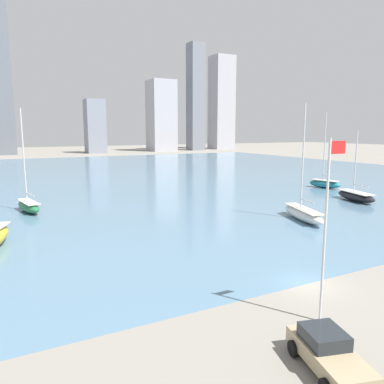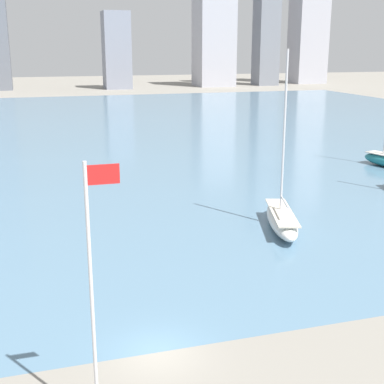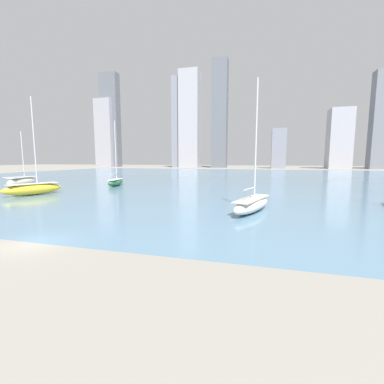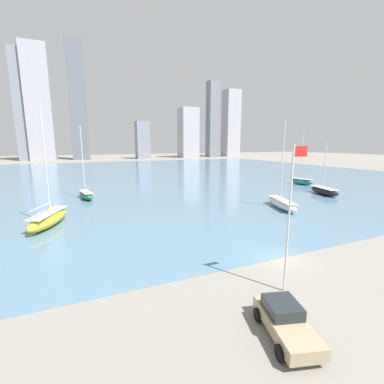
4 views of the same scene
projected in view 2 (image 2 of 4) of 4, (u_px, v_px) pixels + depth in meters
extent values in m
plane|color=gray|center=(158.00, 352.00, 25.43)|extent=(500.00, 500.00, 0.00)
cube|color=slate|center=(64.00, 133.00, 90.13)|extent=(180.00, 140.00, 0.00)
cylinder|color=silver|center=(92.00, 302.00, 19.25)|extent=(0.14, 0.14, 10.37)
cube|color=red|center=(104.00, 174.00, 18.19)|extent=(1.10, 0.03, 0.70)
cube|color=gray|center=(116.00, 50.00, 181.53)|extent=(8.88, 9.24, 25.56)
cube|color=#A8A8B2|center=(214.00, 34.00, 192.53)|extent=(13.00, 13.06, 36.82)
cube|color=slate|center=(267.00, 5.00, 194.43)|extent=(7.92, 8.08, 57.21)
cube|color=#A8A8B2|center=(309.00, 13.00, 206.33)|extent=(12.33, 11.34, 53.44)
ellipsoid|color=white|center=(282.00, 220.00, 42.48)|extent=(4.58, 9.29, 1.44)
cube|color=beige|center=(282.00, 212.00, 42.30)|extent=(3.76, 7.62, 0.10)
cube|color=#2D2D33|center=(281.00, 225.00, 42.58)|extent=(0.63, 1.61, 0.65)
cylinder|color=silver|center=(284.00, 132.00, 41.30)|extent=(0.18, 0.18, 12.48)
cylinder|color=silver|center=(284.00, 202.00, 41.11)|extent=(1.07, 3.11, 0.14)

